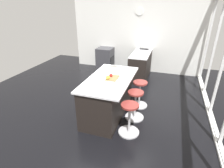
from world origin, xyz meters
The scene contains 13 objects.
ground_plane centered at (0.00, 0.00, 0.00)m, with size 8.16×8.16×0.00m, color black.
interior_partition_left centered at (-3.14, 0.00, 1.41)m, with size 0.15×4.90×2.82m.
sink_cabinet centered at (-2.79, 0.38, 0.46)m, with size 2.28×0.60×1.18m.
oven_range centered at (-2.79, -1.11, 0.43)m, with size 0.60×0.61×0.87m.
kitchen_island centered at (0.19, 0.06, 0.48)m, with size 1.82×0.96×0.94m.
stool_by_window centered at (-0.39, 0.71, 0.32)m, with size 0.44×0.44×0.69m.
stool_middle centered at (0.19, 0.71, 0.32)m, with size 0.44×0.44×0.69m.
stool_near_camera centered at (0.76, 0.71, 0.32)m, with size 0.44×0.44×0.69m.
cutting_board centered at (0.18, 0.17, 0.95)m, with size 0.36×0.24×0.02m, color olive.
apple_red centered at (0.15, 0.11, 1.00)m, with size 0.07×0.07×0.07m, color red.
apple_yellow centered at (0.31, 0.10, 1.01)m, with size 0.09×0.09×0.09m, color gold.
water_bottle centered at (0.38, 0.00, 1.07)m, with size 0.06×0.06×0.31m.
fruit_bowl centered at (-0.41, 0.00, 0.98)m, with size 0.23×0.23×0.07m.
Camera 1 is at (3.77, 1.34, 2.53)m, focal length 28.99 mm.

